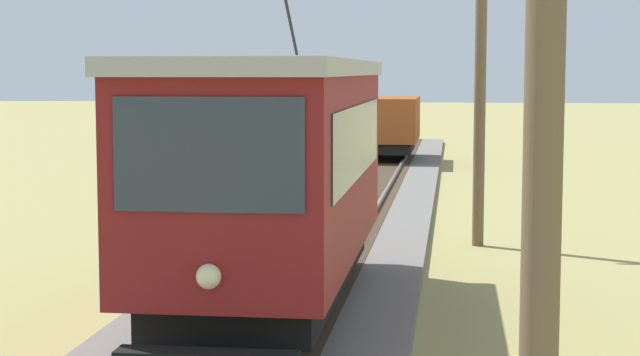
# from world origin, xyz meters

# --- Properties ---
(red_tram) EXTENTS (2.60, 8.54, 4.79)m
(red_tram) POSITION_xyz_m (0.00, 20.67, 2.19)
(red_tram) COLOR maroon
(red_tram) RESTS_ON rail_right
(freight_car) EXTENTS (2.40, 5.20, 2.31)m
(freight_car) POSITION_xyz_m (0.00, 47.42, 1.56)
(freight_car) COLOR #93471E
(freight_car) RESTS_ON rail_right
(utility_pole_near_tram) EXTENTS (1.40, 0.27, 7.74)m
(utility_pole_near_tram) POSITION_xyz_m (3.14, 12.05, 3.97)
(utility_pole_near_tram) COLOR brown
(utility_pole_near_tram) RESTS_ON ground
(utility_pole_mid) EXTENTS (1.40, 0.36, 6.98)m
(utility_pole_mid) POSITION_xyz_m (3.14, 27.77, 3.58)
(utility_pole_mid) COLOR brown
(utility_pole_mid) RESTS_ON ground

